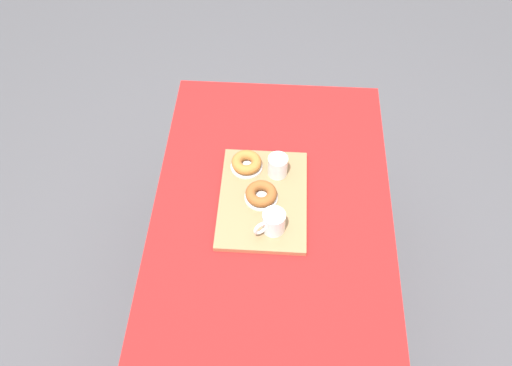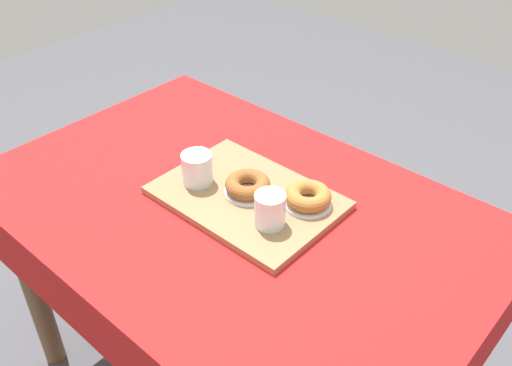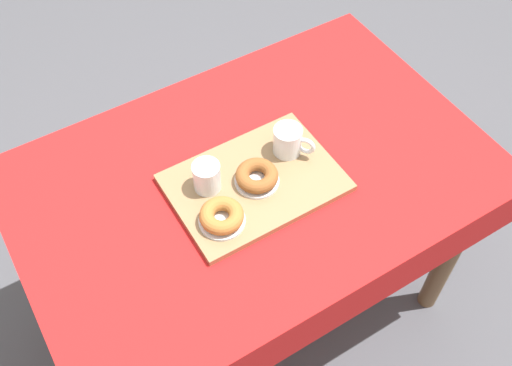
# 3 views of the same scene
# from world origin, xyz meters

# --- Properties ---
(ground_plane) EXTENTS (6.00, 6.00, 0.00)m
(ground_plane) POSITION_xyz_m (0.00, 0.00, 0.00)
(ground_plane) COLOR #47474C
(dining_table) EXTENTS (1.26, 0.84, 0.75)m
(dining_table) POSITION_xyz_m (0.00, 0.00, 0.63)
(dining_table) COLOR red
(dining_table) RESTS_ON ground
(serving_tray) EXTENTS (0.44, 0.31, 0.02)m
(serving_tray) POSITION_xyz_m (-0.02, -0.03, 0.76)
(serving_tray) COLOR olive
(serving_tray) RESTS_ON dining_table
(tea_mug_left) EXTENTS (0.09, 0.11, 0.08)m
(tea_mug_left) POSITION_xyz_m (0.11, 0.01, 0.81)
(tea_mug_left) COLOR white
(tea_mug_left) RESTS_ON serving_tray
(water_glass_near) EXTENTS (0.07, 0.07, 0.08)m
(water_glass_near) POSITION_xyz_m (-0.13, 0.01, 0.81)
(water_glass_near) COLOR white
(water_glass_near) RESTS_ON serving_tray
(donut_plate_left) EXTENTS (0.12, 0.12, 0.01)m
(donut_plate_left) POSITION_xyz_m (-0.02, -0.04, 0.77)
(donut_plate_left) COLOR silver
(donut_plate_left) RESTS_ON serving_tray
(sugar_donut_left) EXTENTS (0.11, 0.11, 0.04)m
(sugar_donut_left) POSITION_xyz_m (-0.02, -0.04, 0.80)
(sugar_donut_left) COLOR brown
(sugar_donut_left) RESTS_ON donut_plate_left
(donut_plate_right) EXTENTS (0.12, 0.12, 0.01)m
(donut_plate_right) POSITION_xyz_m (-0.15, -0.10, 0.77)
(donut_plate_right) COLOR silver
(donut_plate_right) RESTS_ON serving_tray
(sugar_donut_right) EXTENTS (0.11, 0.11, 0.04)m
(sugar_donut_right) POSITION_xyz_m (-0.15, -0.10, 0.80)
(sugar_donut_right) COLOR #A3662D
(sugar_donut_right) RESTS_ON donut_plate_right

